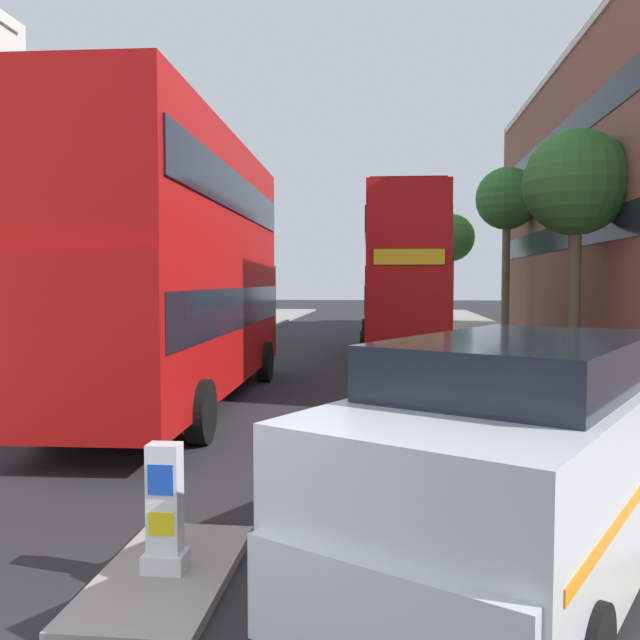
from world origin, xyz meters
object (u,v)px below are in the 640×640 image
object	(u,v)px
keep_left_bollard	(165,513)
taxi_minivan	(515,464)
double_decker_bus_oncoming	(400,269)
double_decker_bus_away	(181,261)

from	to	relation	value
keep_left_bollard	taxi_minivan	size ratio (longest dim) A/B	0.22
keep_left_bollard	taxi_minivan	xyz separation A→B (m)	(2.97, 0.18, 0.46)
double_decker_bus_oncoming	taxi_minivan	distance (m)	18.94
double_decker_bus_oncoming	taxi_minivan	xyz separation A→B (m)	(0.66, -18.83, -1.96)
keep_left_bollard	double_decker_bus_oncoming	size ratio (longest dim) A/B	0.10
double_decker_bus_away	double_decker_bus_oncoming	world-z (taller)	same
keep_left_bollard	taxi_minivan	bearing A→B (deg)	3.53
keep_left_bollard	taxi_minivan	world-z (taller)	taxi_minivan
keep_left_bollard	double_decker_bus_oncoming	bearing A→B (deg)	83.06
double_decker_bus_away	taxi_minivan	size ratio (longest dim) A/B	2.13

